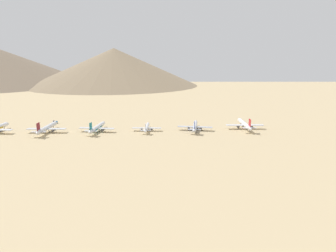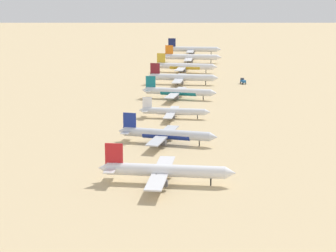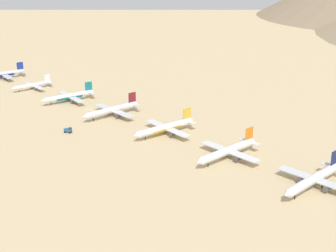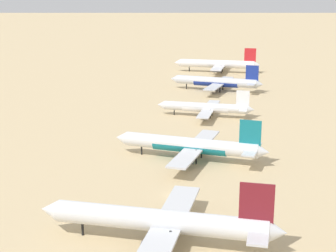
# 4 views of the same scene
# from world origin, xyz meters

# --- Properties ---
(ground_plane) EXTENTS (2311.00, 2311.00, 0.00)m
(ground_plane) POSITION_xyz_m (0.00, 0.00, 0.00)
(ground_plane) COLOR tan
(parked_jet_0) EXTENTS (52.47, 42.64, 15.13)m
(parked_jet_0) POSITION_xyz_m (24.91, -192.09, 5.09)
(parked_jet_0) COLOR white
(parked_jet_0) RESTS_ON ground
(parked_jet_1) EXTENTS (47.83, 38.89, 13.79)m
(parked_jet_1) POSITION_xyz_m (14.57, -135.33, 4.59)
(parked_jet_1) COLOR silver
(parked_jet_1) RESTS_ON ground
(parked_jet_2) EXTENTS (39.49, 32.06, 11.39)m
(parked_jet_2) POSITION_xyz_m (8.50, -81.91, 3.79)
(parked_jet_2) COLOR silver
(parked_jet_2) RESTS_ON ground
(parked_jet_3) EXTENTS (48.20, 39.13, 13.90)m
(parked_jet_3) POSITION_xyz_m (1.61, -28.08, 4.63)
(parked_jet_3) COLOR silver
(parked_jet_3) RESTS_ON ground
(parked_jet_4) EXTENTS (51.43, 41.78, 14.83)m
(parked_jet_4) POSITION_xyz_m (-5.32, 25.15, 4.99)
(parked_jet_4) COLOR silver
(parked_jet_4) RESTS_ON ground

